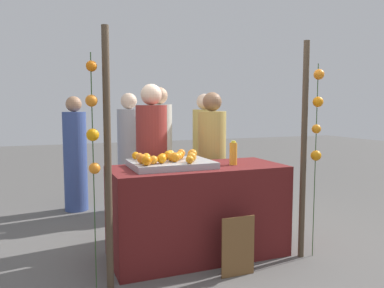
{
  "coord_description": "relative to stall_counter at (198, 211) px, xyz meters",
  "views": [
    {
      "loc": [
        -1.38,
        -3.36,
        1.45
      ],
      "look_at": [
        0.0,
        0.15,
        1.08
      ],
      "focal_mm": 35.73,
      "sensor_mm": 36.0,
      "label": 1
    }
  ],
  "objects": [
    {
      "name": "orange_9",
      "position": [
        -0.53,
        0.16,
        0.54
      ],
      "size": [
        0.07,
        0.07,
        0.07
      ],
      "primitive_type": "sphere",
      "color": "orange",
      "rests_on": "orange_tray"
    },
    {
      "name": "orange_6",
      "position": [
        -0.15,
        0.1,
        0.54
      ],
      "size": [
        0.08,
        0.08,
        0.08
      ],
      "primitive_type": "sphere",
      "color": "orange",
      "rests_on": "orange_tray"
    },
    {
      "name": "orange_7",
      "position": [
        -0.1,
        -0.1,
        0.55
      ],
      "size": [
        0.09,
        0.09,
        0.09
      ],
      "primitive_type": "sphere",
      "color": "orange",
      "rests_on": "orange_tray"
    },
    {
      "name": "orange_10",
      "position": [
        -0.26,
        0.13,
        0.54
      ],
      "size": [
        0.09,
        0.09,
        0.09
      ],
      "primitive_type": "sphere",
      "color": "orange",
      "rests_on": "orange_tray"
    },
    {
      "name": "garland_strand_left",
      "position": [
        -1.03,
        -0.43,
        0.89
      ],
      "size": [
        0.1,
        0.1,
        1.85
      ],
      "color": "#2D4C23",
      "rests_on": "ground_plane"
    },
    {
      "name": "orange_1",
      "position": [
        -0.34,
        0.05,
        0.54
      ],
      "size": [
        0.07,
        0.07,
        0.07
      ],
      "primitive_type": "sphere",
      "color": "orange",
      "rests_on": "orange_tray"
    },
    {
      "name": "crowd_person_0",
      "position": [
        -0.26,
        1.84,
        0.32
      ],
      "size": [
        0.33,
        0.33,
        1.64
      ],
      "color": "#99999E",
      "rests_on": "ground_plane"
    },
    {
      "name": "juice_bottle",
      "position": [
        0.36,
        -0.05,
        0.55
      ],
      "size": [
        0.08,
        0.08,
        0.24
      ],
      "color": "orange",
      "rests_on": "stall_counter"
    },
    {
      "name": "orange_16",
      "position": [
        -0.48,
        0.08,
        0.54
      ],
      "size": [
        0.08,
        0.08,
        0.08
      ],
      "primitive_type": "sphere",
      "color": "orange",
      "rests_on": "orange_tray"
    },
    {
      "name": "orange_3",
      "position": [
        -0.56,
        -0.06,
        0.54
      ],
      "size": [
        0.09,
        0.09,
        0.09
      ],
      "primitive_type": "sphere",
      "color": "orange",
      "rests_on": "orange_tray"
    },
    {
      "name": "orange_13",
      "position": [
        -0.16,
        -0.2,
        0.54
      ],
      "size": [
        0.07,
        0.07,
        0.07
      ],
      "primitive_type": "sphere",
      "color": "orange",
      "rests_on": "orange_tray"
    },
    {
      "name": "orange_17",
      "position": [
        -0.39,
        -0.09,
        0.54
      ],
      "size": [
        0.09,
        0.09,
        0.09
      ],
      "primitive_type": "sphere",
      "color": "orange",
      "rests_on": "orange_tray"
    },
    {
      "name": "orange_14",
      "position": [
        -0.26,
        0.02,
        0.54
      ],
      "size": [
        0.08,
        0.08,
        0.08
      ],
      "primitive_type": "sphere",
      "color": "orange",
      "rests_on": "orange_tray"
    },
    {
      "name": "orange_15",
      "position": [
        -0.18,
        0.04,
        0.54
      ],
      "size": [
        0.08,
        0.08,
        0.08
      ],
      "primitive_type": "sphere",
      "color": "orange",
      "rests_on": "orange_tray"
    },
    {
      "name": "ground_plane",
      "position": [
        0.0,
        0.0,
        -0.44
      ],
      "size": [
        24.0,
        24.0,
        0.0
      ],
      "primitive_type": "plane",
      "color": "#565451"
    },
    {
      "name": "orange_8",
      "position": [
        -0.47,
        -0.11,
        0.54
      ],
      "size": [
        0.08,
        0.08,
        0.08
      ],
      "primitive_type": "sphere",
      "color": "orange",
      "rests_on": "orange_tray"
    },
    {
      "name": "orange_2",
      "position": [
        -0.54,
        0.26,
        0.54
      ],
      "size": [
        0.07,
        0.07,
        0.07
      ],
      "primitive_type": "sphere",
      "color": "orange",
      "rests_on": "orange_tray"
    },
    {
      "name": "canopy_post_right",
      "position": [
        0.92,
        -0.41,
        0.59
      ],
      "size": [
        0.06,
        0.06,
        2.06
      ],
      "primitive_type": "cylinder",
      "color": "#473828",
      "rests_on": "ground_plane"
    },
    {
      "name": "crowd_person_1",
      "position": [
        0.09,
        1.58,
        0.36
      ],
      "size": [
        0.34,
        0.34,
        1.71
      ],
      "color": "beige",
      "rests_on": "ground_plane"
    },
    {
      "name": "orange_tray",
      "position": [
        -0.26,
        0.03,
        0.47
      ],
      "size": [
        0.76,
        0.56,
        0.06
      ],
      "primitive_type": "cube",
      "color": "#9EA0A5",
      "rests_on": "stall_counter"
    },
    {
      "name": "orange_4",
      "position": [
        -0.55,
        -0.17,
        0.55
      ],
      "size": [
        0.09,
        0.09,
        0.09
      ],
      "primitive_type": "sphere",
      "color": "orange",
      "rests_on": "orange_tray"
    },
    {
      "name": "orange_5",
      "position": [
        -0.07,
        0.26,
        0.54
      ],
      "size": [
        0.08,
        0.08,
        0.08
      ],
      "primitive_type": "sphere",
      "color": "orange",
      "rests_on": "orange_tray"
    },
    {
      "name": "crowd_person_2",
      "position": [
        -0.96,
        2.14,
        0.3
      ],
      "size": [
        0.32,
        0.32,
        1.59
      ],
      "color": "#384C8C",
      "rests_on": "ground_plane"
    },
    {
      "name": "vendor_right",
      "position": [
        0.43,
        0.63,
        0.31
      ],
      "size": [
        0.32,
        0.32,
        1.61
      ],
      "color": "tan",
      "rests_on": "ground_plane"
    },
    {
      "name": "crowd_person_3",
      "position": [
        0.75,
        1.59,
        0.32
      ],
      "size": [
        0.33,
        0.33,
        1.63
      ],
      "color": "tan",
      "rests_on": "ground_plane"
    },
    {
      "name": "chalkboard_sign",
      "position": [
        0.14,
        -0.55,
        -0.19
      ],
      "size": [
        0.31,
        0.03,
        0.53
      ],
      "color": "brown",
      "rests_on": "ground_plane"
    },
    {
      "name": "orange_11",
      "position": [
        -0.01,
        0.12,
        0.55
      ],
      "size": [
        0.09,
        0.09,
        0.09
      ],
      "primitive_type": "sphere",
      "color": "orange",
      "rests_on": "orange_tray"
    },
    {
      "name": "canopy_post_left",
      "position": [
        -0.92,
        -0.41,
        0.59
      ],
      "size": [
        0.06,
        0.06,
        2.06
      ],
      "primitive_type": "cylinder",
      "color": "#473828",
      "rests_on": "ground_plane"
    },
    {
      "name": "stall_counter",
      "position": [
        0.0,
        0.0,
        0.0
      ],
      "size": [
        1.67,
        0.73,
        0.88
      ],
      "primitive_type": "cube",
      "color": "#5B1919",
      "rests_on": "ground_plane"
    },
    {
      "name": "orange_12",
      "position": [
        -0.25,
        -0.06,
        0.54
      ],
      "size": [
        0.09,
        0.09,
        0.09
      ],
      "primitive_type": "sphere",
      "color": "orange",
      "rests_on": "orange_tray"
    },
    {
      "name": "garland_strand_right",
      "position": [
        1.04,
        -0.44,
        0.92
      ],
      "size": [
        0.1,
        0.1,
        1.85
      ],
      "color": "#2D4C23",
      "rests_on": "ground_plane"
    },
    {
      "name": "orange_0",
      "position": [
        -0.21,
        0.2,
        0.54
      ],
      "size": [
        0.08,
        0.08,
        0.08
      ],
      "primitive_type": "sphere",
      "color": "orange",
      "rests_on": "orange_tray"
    },
    {
      "name": "vendor_left",
      "position": [
        -0.27,
        0.67,
        0.35
      ],
      "size": [
        0.34,
        0.34,
        1.69
      ],
      "color": "maroon",
      "rests_on": "ground_plane"
    }
  ]
}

